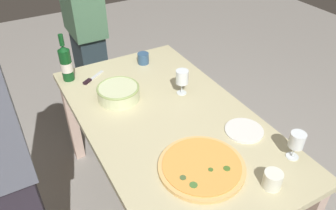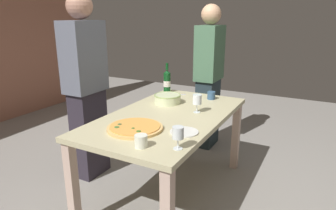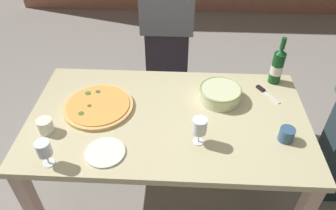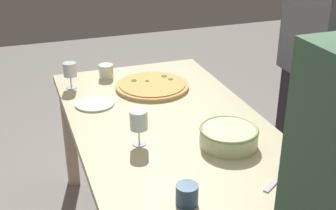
{
  "view_description": "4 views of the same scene",
  "coord_description": "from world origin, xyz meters",
  "px_view_note": "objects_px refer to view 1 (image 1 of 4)",
  "views": [
    {
      "loc": [
        -1.28,
        0.72,
        1.9
      ],
      "look_at": [
        0.0,
        0.0,
        0.83
      ],
      "focal_mm": 35.49,
      "sensor_mm": 36.0,
      "label": 1
    },
    {
      "loc": [
        -2.12,
        -1.13,
        1.56
      ],
      "look_at": [
        0.0,
        0.0,
        0.83
      ],
      "focal_mm": 32.07,
      "sensor_mm": 36.0,
      "label": 2
    },
    {
      "loc": [
        0.07,
        -1.35,
        1.98
      ],
      "look_at": [
        0.0,
        0.0,
        0.83
      ],
      "focal_mm": 34.06,
      "sensor_mm": 36.0,
      "label": 3
    },
    {
      "loc": [
        1.84,
        -0.65,
        1.74
      ],
      "look_at": [
        0.0,
        0.0,
        0.83
      ],
      "focal_mm": 48.89,
      "sensor_mm": 36.0,
      "label": 4
    }
  ],
  "objects_px": {
    "pizza_knife": "(91,79)",
    "person_guest_left": "(85,29)",
    "cup_ceramic": "(272,180)",
    "wine_glass_by_bottle": "(182,78)",
    "side_plate": "(244,130)",
    "pizza": "(202,166)",
    "cup_amber": "(143,58)",
    "serving_bowl": "(118,92)",
    "dining_table": "(168,130)",
    "wine_bottle": "(66,63)",
    "wine_glass_near_pizza": "(297,141)"
  },
  "relations": [
    {
      "from": "serving_bowl",
      "to": "cup_amber",
      "type": "xyz_separation_m",
      "value": [
        0.32,
        -0.32,
        -0.01
      ]
    },
    {
      "from": "wine_bottle",
      "to": "person_guest_left",
      "type": "bearing_deg",
      "value": -29.96
    },
    {
      "from": "dining_table",
      "to": "pizza",
      "type": "bearing_deg",
      "value": 172.65
    },
    {
      "from": "serving_bowl",
      "to": "person_guest_left",
      "type": "distance_m",
      "value": 0.87
    },
    {
      "from": "wine_glass_near_pizza",
      "to": "side_plate",
      "type": "bearing_deg",
      "value": 16.91
    },
    {
      "from": "side_plate",
      "to": "pizza_knife",
      "type": "xyz_separation_m",
      "value": [
        0.9,
        0.54,
        0.0
      ]
    },
    {
      "from": "cup_amber",
      "to": "person_guest_left",
      "type": "xyz_separation_m",
      "value": [
        0.54,
        0.24,
        0.07
      ]
    },
    {
      "from": "wine_bottle",
      "to": "wine_glass_near_pizza",
      "type": "height_order",
      "value": "wine_bottle"
    },
    {
      "from": "cup_amber",
      "to": "side_plate",
      "type": "bearing_deg",
      "value": -171.37
    },
    {
      "from": "side_plate",
      "to": "person_guest_left",
      "type": "xyz_separation_m",
      "value": [
        1.48,
        0.38,
        0.1
      ]
    },
    {
      "from": "wine_bottle",
      "to": "pizza_knife",
      "type": "xyz_separation_m",
      "value": [
        -0.08,
        -0.12,
        -0.12
      ]
    },
    {
      "from": "cup_amber",
      "to": "person_guest_left",
      "type": "bearing_deg",
      "value": 23.4
    },
    {
      "from": "pizza",
      "to": "cup_amber",
      "type": "height_order",
      "value": "cup_amber"
    },
    {
      "from": "pizza",
      "to": "person_guest_left",
      "type": "relative_size",
      "value": 0.25
    },
    {
      "from": "serving_bowl",
      "to": "person_guest_left",
      "type": "height_order",
      "value": "person_guest_left"
    },
    {
      "from": "pizza",
      "to": "wine_glass_near_pizza",
      "type": "bearing_deg",
      "value": -109.68
    },
    {
      "from": "wine_bottle",
      "to": "pizza",
      "type": "bearing_deg",
      "value": -163.7
    },
    {
      "from": "wine_glass_near_pizza",
      "to": "wine_glass_by_bottle",
      "type": "xyz_separation_m",
      "value": [
        0.74,
        0.18,
        0.0
      ]
    },
    {
      "from": "side_plate",
      "to": "wine_glass_by_bottle",
      "type": "bearing_deg",
      "value": 12.14
    },
    {
      "from": "wine_bottle",
      "to": "wine_glass_by_bottle",
      "type": "relative_size",
      "value": 1.99
    },
    {
      "from": "wine_glass_near_pizza",
      "to": "side_plate",
      "type": "relative_size",
      "value": 0.72
    },
    {
      "from": "person_guest_left",
      "to": "side_plate",
      "type": "bearing_deg",
      "value": 10.26
    },
    {
      "from": "wine_bottle",
      "to": "cup_ceramic",
      "type": "bearing_deg",
      "value": -158.31
    },
    {
      "from": "serving_bowl",
      "to": "side_plate",
      "type": "distance_m",
      "value": 0.77
    },
    {
      "from": "wine_glass_by_bottle",
      "to": "person_guest_left",
      "type": "xyz_separation_m",
      "value": [
        1.0,
        0.27,
        -0.0
      ]
    },
    {
      "from": "dining_table",
      "to": "serving_bowl",
      "type": "bearing_deg",
      "value": 29.03
    },
    {
      "from": "cup_ceramic",
      "to": "pizza_knife",
      "type": "xyz_separation_m",
      "value": [
        1.25,
        0.4,
        -0.03
      ]
    },
    {
      "from": "serving_bowl",
      "to": "pizza_knife",
      "type": "relative_size",
      "value": 1.47
    },
    {
      "from": "cup_amber",
      "to": "wine_bottle",
      "type": "bearing_deg",
      "value": 85.27
    },
    {
      "from": "pizza",
      "to": "wine_glass_by_bottle",
      "type": "relative_size",
      "value": 2.58
    },
    {
      "from": "wine_glass_by_bottle",
      "to": "side_plate",
      "type": "xyz_separation_m",
      "value": [
        -0.47,
        -0.1,
        -0.1
      ]
    },
    {
      "from": "pizza_knife",
      "to": "person_guest_left",
      "type": "distance_m",
      "value": 0.61
    },
    {
      "from": "wine_glass_by_bottle",
      "to": "pizza_knife",
      "type": "xyz_separation_m",
      "value": [
        0.43,
        0.44,
        -0.1
      ]
    },
    {
      "from": "side_plate",
      "to": "person_guest_left",
      "type": "distance_m",
      "value": 1.53
    },
    {
      "from": "wine_glass_by_bottle",
      "to": "cup_ceramic",
      "type": "height_order",
      "value": "wine_glass_by_bottle"
    },
    {
      "from": "pizza",
      "to": "wine_bottle",
      "type": "distance_m",
      "value": 1.14
    },
    {
      "from": "dining_table",
      "to": "serving_bowl",
      "type": "xyz_separation_m",
      "value": [
        0.31,
        0.17,
        0.14
      ]
    },
    {
      "from": "pizza",
      "to": "side_plate",
      "type": "bearing_deg",
      "value": -72.33
    },
    {
      "from": "dining_table",
      "to": "pizza",
      "type": "height_order",
      "value": "pizza"
    },
    {
      "from": "cup_amber",
      "to": "person_guest_left",
      "type": "distance_m",
      "value": 0.6
    },
    {
      "from": "cup_ceramic",
      "to": "wine_glass_by_bottle",
      "type": "bearing_deg",
      "value": -2.54
    },
    {
      "from": "pizza",
      "to": "person_guest_left",
      "type": "height_order",
      "value": "person_guest_left"
    },
    {
      "from": "pizza",
      "to": "side_plate",
      "type": "relative_size",
      "value": 2.0
    },
    {
      "from": "wine_glass_near_pizza",
      "to": "side_plate",
      "type": "distance_m",
      "value": 0.29
    },
    {
      "from": "pizza",
      "to": "dining_table",
      "type": "bearing_deg",
      "value": -7.35
    },
    {
      "from": "dining_table",
      "to": "wine_bottle",
      "type": "distance_m",
      "value": 0.8
    },
    {
      "from": "pizza",
      "to": "pizza_knife",
      "type": "xyz_separation_m",
      "value": [
        1.01,
        0.19,
        -0.01
      ]
    },
    {
      "from": "dining_table",
      "to": "wine_glass_by_bottle",
      "type": "relative_size",
      "value": 10.05
    },
    {
      "from": "side_plate",
      "to": "serving_bowl",
      "type": "bearing_deg",
      "value": 37.23
    },
    {
      "from": "serving_bowl",
      "to": "side_plate",
      "type": "relative_size",
      "value": 1.24
    }
  ]
}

